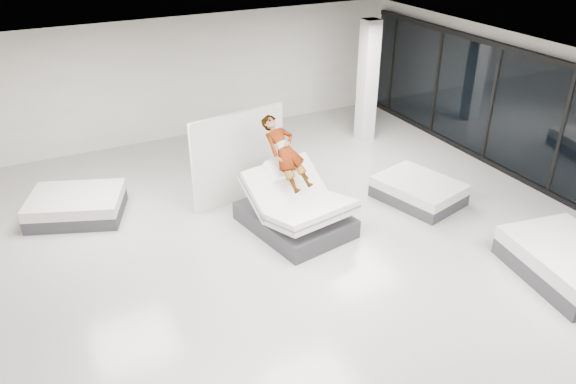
% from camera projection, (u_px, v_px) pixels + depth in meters
% --- Properties ---
extents(room, '(14.00, 14.04, 3.20)m').
position_uv_depth(room, '(318.00, 185.00, 9.41)').
color(room, '#B6B4AC').
rests_on(room, ground).
extents(hero_bed, '(1.94, 2.36, 1.33)m').
position_uv_depth(hero_bed, '(296.00, 210.00, 11.04)').
color(hero_bed, '#323237').
rests_on(hero_bed, floor).
extents(person, '(0.84, 1.54, 1.35)m').
position_uv_depth(person, '(286.00, 165.00, 10.86)').
color(person, slate).
rests_on(person, hero_bed).
extents(remote, '(0.07, 0.15, 0.08)m').
position_uv_depth(remote, '(306.00, 176.00, 10.81)').
color(remote, black).
rests_on(remote, person).
extents(divider_panel, '(2.18, 0.46, 2.00)m').
position_uv_depth(divider_panel, '(239.00, 158.00, 11.83)').
color(divider_panel, silver).
rests_on(divider_panel, floor).
extents(flat_bed_right_far, '(1.69, 1.99, 0.47)m').
position_uv_depth(flat_bed_right_far, '(418.00, 191.00, 12.14)').
color(flat_bed_right_far, '#323237').
rests_on(flat_bed_right_far, floor).
extents(flat_bed_right_near, '(1.87, 2.30, 0.57)m').
position_uv_depth(flat_bed_right_near, '(569.00, 263.00, 9.68)').
color(flat_bed_right_near, '#323237').
rests_on(flat_bed_right_near, floor).
extents(flat_bed_left_far, '(2.18, 1.92, 0.50)m').
position_uv_depth(flat_bed_left_far, '(76.00, 206.00, 11.53)').
color(flat_bed_left_far, '#323237').
rests_on(flat_bed_left_far, floor).
extents(column, '(0.40, 0.40, 3.20)m').
position_uv_depth(column, '(367.00, 82.00, 14.54)').
color(column, silver).
rests_on(column, floor).
extents(storefront_glazing, '(0.12, 13.40, 2.92)m').
position_uv_depth(storefront_glazing, '(562.00, 134.00, 11.82)').
color(storefront_glazing, '#1C252F').
rests_on(storefront_glazing, floor).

